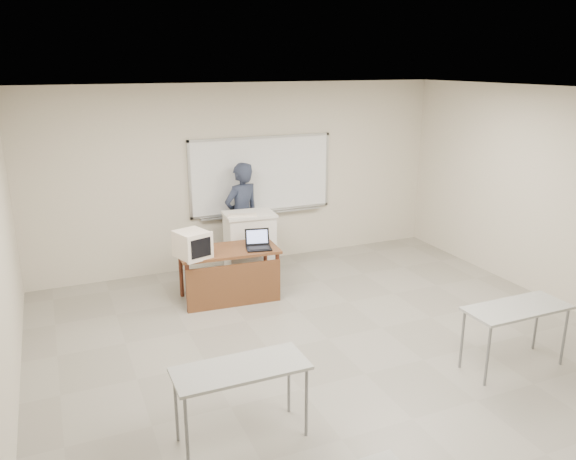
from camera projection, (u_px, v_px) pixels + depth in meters
name	position (u px, v px, depth m)	size (l,w,h in m)	color
floor	(365.00, 374.00, 6.19)	(7.00, 8.00, 0.01)	gray
whiteboard	(262.00, 176.00, 9.37)	(2.48, 0.10, 1.31)	white
student_desks	(450.00, 382.00, 4.81)	(4.40, 2.20, 0.73)	#A3A49F
instructor_desk	(231.00, 265.00, 7.95)	(1.40, 0.70, 0.75)	brown
podium	(250.00, 246.00, 8.77)	(0.76, 0.56, 1.08)	silver
crt_monitor	(192.00, 244.00, 7.61)	(0.40, 0.45, 0.38)	silver
laptop	(257.00, 244.00, 8.01)	(0.35, 0.32, 0.26)	black
mouse	(261.00, 242.00, 8.22)	(0.10, 0.06, 0.04)	#ABAEB2
keyboard	(242.00, 215.00, 8.45)	(0.43, 0.14, 0.02)	silver
presenter	(242.00, 216.00, 9.16)	(0.65, 0.43, 1.77)	black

